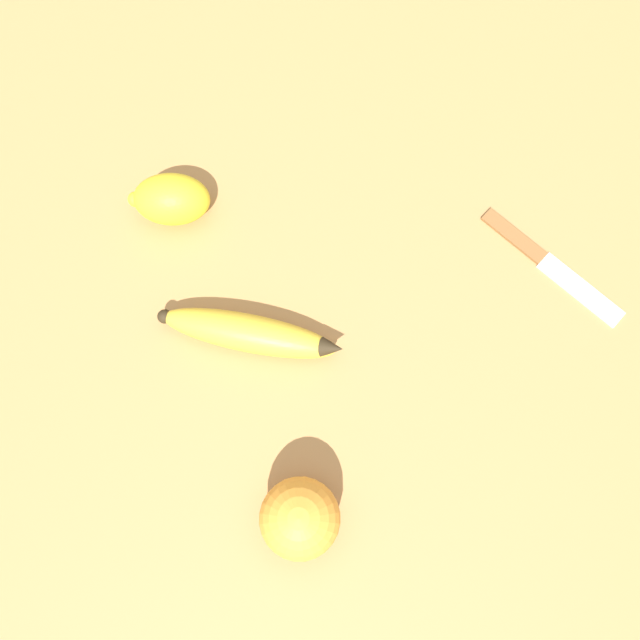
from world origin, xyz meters
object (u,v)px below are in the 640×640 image
Objects in this scene: banana at (251,333)px; paring_knife at (546,261)px; orange at (300,518)px; lemon at (171,199)px.

banana is 1.02× the size of paring_knife.
paring_knife is (-0.25, 0.20, -0.02)m from banana.
banana is 2.50× the size of orange.
orange is at bearing 60.30° from lemon.
lemon is 0.40m from paring_knife.
orange is 0.75× the size of lemon.
lemon is (-0.17, -0.30, -0.01)m from orange.
lemon reaches higher than paring_knife.
paring_knife is at bearing 172.01° from orange.
lemon is at bearing 132.70° from banana.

